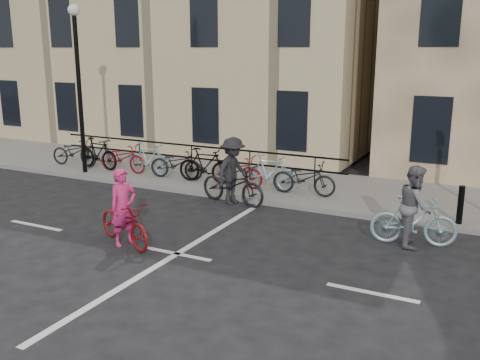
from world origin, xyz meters
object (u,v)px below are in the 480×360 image
at_px(lamp_post, 78,69).
at_px(cyclist_pink, 124,219).
at_px(cyclist_dark, 233,178).
at_px(cyclist_grey, 414,213).

relative_size(lamp_post, cyclist_pink, 2.67).
relative_size(cyclist_pink, cyclist_dark, 0.92).
distance_m(lamp_post, cyclist_pink, 7.41).
bearing_deg(lamp_post, cyclist_dark, -6.00).
bearing_deg(cyclist_dark, cyclist_grey, -91.96).
distance_m(cyclist_pink, cyclist_grey, 6.17).
height_order(lamp_post, cyclist_dark, lamp_post).
bearing_deg(cyclist_dark, cyclist_pink, -179.04).
bearing_deg(lamp_post, cyclist_grey, -8.88).
relative_size(cyclist_grey, cyclist_dark, 0.87).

